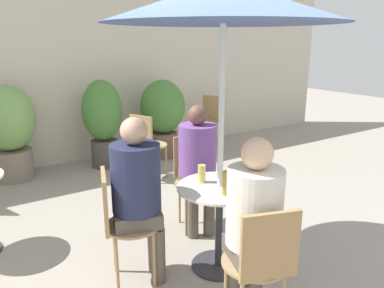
% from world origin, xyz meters
% --- Properties ---
extents(ground_plane, '(20.00, 20.00, 0.00)m').
position_xyz_m(ground_plane, '(0.00, 0.00, 0.00)').
color(ground_plane, gray).
extents(storefront_wall, '(10.00, 0.06, 3.00)m').
position_xyz_m(storefront_wall, '(0.00, 3.69, 1.50)').
color(storefront_wall, beige).
rests_on(storefront_wall, ground_plane).
extents(cafe_table_near, '(0.68, 0.68, 0.71)m').
position_xyz_m(cafe_table_near, '(-0.05, 0.21, 0.50)').
color(cafe_table_near, '#2D2D33').
rests_on(cafe_table_near, ground_plane).
extents(bistro_chair_0, '(0.45, 0.46, 0.90)m').
position_xyz_m(bistro_chair_0, '(0.20, 0.95, 0.55)').
color(bistro_chair_0, '#997F56').
rests_on(bistro_chair_0, ground_plane).
extents(bistro_chair_1, '(0.46, 0.45, 0.90)m').
position_xyz_m(bistro_chair_1, '(-0.79, 0.45, 0.55)').
color(bistro_chair_1, '#997F56').
rests_on(bistro_chair_1, ground_plane).
extents(bistro_chair_2, '(0.45, 0.46, 0.90)m').
position_xyz_m(bistro_chair_2, '(-0.29, -0.54, 0.55)').
color(bistro_chair_2, '#997F56').
rests_on(bistro_chair_2, ground_plane).
extents(bistro_chair_4, '(0.48, 0.48, 0.90)m').
position_xyz_m(bistro_chair_4, '(1.96, 3.11, 0.55)').
color(bistro_chair_4, '#997F56').
rests_on(bistro_chair_4, ground_plane).
extents(bistro_chair_5, '(0.47, 0.46, 0.90)m').
position_xyz_m(bistro_chair_5, '(0.34, 2.29, 0.55)').
color(bistro_chair_5, '#997F56').
rests_on(bistro_chair_5, ground_plane).
extents(seated_person_0, '(0.39, 0.42, 1.24)m').
position_xyz_m(seated_person_0, '(0.15, 0.81, 0.74)').
color(seated_person_0, brown).
rests_on(seated_person_0, ground_plane).
extents(seated_person_1, '(0.43, 0.40, 1.30)m').
position_xyz_m(seated_person_1, '(-0.65, 0.41, 0.77)').
color(seated_person_1, brown).
rests_on(seated_person_1, ground_plane).
extents(seated_person_2, '(0.39, 0.41, 1.27)m').
position_xyz_m(seated_person_2, '(-0.24, -0.39, 0.75)').
color(seated_person_2, brown).
rests_on(seated_person_2, ground_plane).
extents(beer_glass_0, '(0.06, 0.06, 0.18)m').
position_xyz_m(beer_glass_0, '(-0.11, 0.05, 0.80)').
color(beer_glass_0, '#B28433').
rests_on(beer_glass_0, cafe_table_near).
extents(beer_glass_1, '(0.06, 0.06, 0.14)m').
position_xyz_m(beer_glass_1, '(0.12, 0.20, 0.78)').
color(beer_glass_1, '#B28433').
rests_on(beer_glass_1, cafe_table_near).
extents(beer_glass_2, '(0.06, 0.06, 0.14)m').
position_xyz_m(beer_glass_2, '(-0.12, 0.36, 0.78)').
color(beer_glass_2, '#DBC65B').
rests_on(beer_glass_2, cafe_table_near).
extents(potted_plant_0, '(0.68, 0.68, 1.26)m').
position_xyz_m(potted_plant_0, '(-1.13, 3.33, 0.71)').
color(potted_plant_0, slate).
rests_on(potted_plant_0, ground_plane).
extents(potted_plant_1, '(0.57, 0.57, 1.28)m').
position_xyz_m(potted_plant_1, '(0.08, 3.18, 0.73)').
color(potted_plant_1, '#47423D').
rests_on(potted_plant_1, ground_plane).
extents(potted_plant_2, '(0.70, 0.70, 1.22)m').
position_xyz_m(potted_plant_2, '(1.05, 3.14, 0.71)').
color(potted_plant_2, brown).
rests_on(potted_plant_2, ground_plane).
extents(umbrella, '(1.71, 1.71, 2.21)m').
position_xyz_m(umbrella, '(-0.05, 0.21, 2.06)').
color(umbrella, silver).
rests_on(umbrella, ground_plane).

